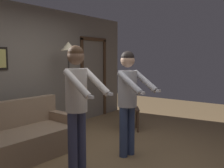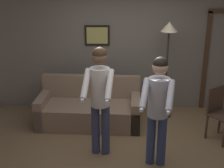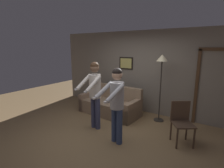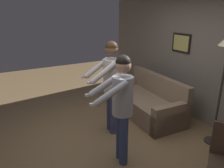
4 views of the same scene
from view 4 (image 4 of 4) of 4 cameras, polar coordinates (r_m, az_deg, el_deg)
ground_plane at (r=3.98m, az=-0.03°, el=-15.47°), size 12.00×12.00×0.00m
back_wall_assembly at (r=4.74m, az=22.73°, el=5.94°), size 6.40×0.10×2.60m
couch at (r=4.95m, az=8.95°, el=-4.75°), size 1.94×0.94×0.87m
person_standing_left at (r=3.92m, az=-0.37°, el=1.22°), size 0.48×0.67×1.74m
person_standing_right at (r=3.12m, az=2.44°, el=-4.48°), size 0.53×0.69×1.67m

